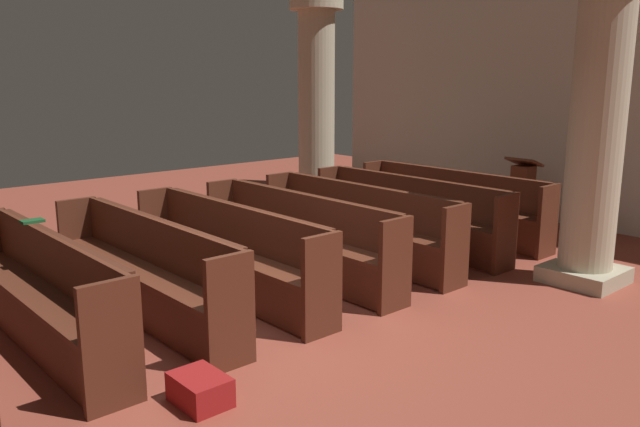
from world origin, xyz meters
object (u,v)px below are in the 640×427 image
pew_row_1 (407,211)px  pew_row_6 (39,287)px  pillar_aisle_side (598,115)px  pillar_far_side (316,102)px  pew_row_4 (227,248)px  pew_row_5 (143,266)px  hymn_book (32,221)px  pew_row_0 (451,201)px  pew_row_3 (297,233)px  pew_row_2 (357,221)px  kneeler_box_red (200,389)px  lectern (522,198)px

pew_row_1 → pew_row_6: (0.00, -4.84, 0.00)m
pillar_aisle_side → pillar_far_side: size_ratio=1.00×
pew_row_4 → pew_row_5: same height
pillar_far_side → hymn_book: size_ratio=18.13×
pew_row_4 → pew_row_6: (0.00, -1.93, 0.00)m
pew_row_0 → pew_row_3: same height
pew_row_0 → pew_row_5: (0.00, -4.84, 0.00)m
pew_row_3 → pillar_far_side: 3.54m
pillar_aisle_side → pew_row_2: bearing=-151.0°
pew_row_3 → hymn_book: size_ratio=15.70×
pew_row_0 → kneeler_box_red: size_ratio=7.20×
pew_row_4 → pillar_aisle_side: bearing=54.0°
pew_row_6 → kneeler_box_red: bearing=14.1°
pillar_far_side → pew_row_1: bearing=-9.4°
pillar_aisle_side → pew_row_6: bearing=-114.4°
pew_row_4 → pillar_far_side: (-2.30, 3.28, 1.37)m
pew_row_4 → lectern: 5.18m
pew_row_5 → pew_row_6: bearing=-90.0°
pew_row_2 → pillar_aisle_side: (2.35, 1.30, 1.37)m
pew_row_2 → lectern: lectern is taller
pew_row_5 → pillar_far_side: size_ratio=0.87×
pew_row_6 → hymn_book: size_ratio=15.70×
pew_row_4 → pew_row_5: bearing=-90.0°
pew_row_4 → pew_row_5: size_ratio=1.00×
pillar_aisle_side → kneeler_box_red: size_ratio=8.31×
pew_row_1 → kneeler_box_red: bearing=-67.1°
pew_row_0 → pew_row_4: bearing=-90.0°
pew_row_1 → pillar_aisle_side: 2.74m
pew_row_0 → pew_row_5: same height
pew_row_1 → pew_row_4: 2.90m
pew_row_2 → pew_row_5: (0.00, -2.90, 0.00)m
pew_row_2 → hymn_book: bearing=-99.7°
pew_row_4 → pillar_far_side: 4.23m
pew_row_0 → pillar_aisle_side: pillar_aisle_side is taller
pew_row_1 → pew_row_4: same height
pillar_aisle_side → hymn_book: (-2.98, -4.98, -0.92)m
pew_row_2 → pew_row_3: same height
pew_row_1 → pew_row_3: (0.00, -1.93, 0.00)m
pew_row_0 → pew_row_6: (0.00, -5.80, 0.00)m
pew_row_2 → kneeler_box_red: 3.89m
pillar_aisle_side → lectern: bearing=135.7°
pew_row_0 → pew_row_2: bearing=-90.0°
pew_row_5 → hymn_book: bearing=-128.9°
pew_row_3 → pew_row_4: 0.97m
pew_row_1 → pew_row_2: 0.97m
pew_row_0 → pew_row_4: size_ratio=1.00×
lectern → kneeler_box_red: 6.80m
pew_row_3 → kneeler_box_red: bearing=-52.8°
pew_row_6 → lectern: size_ratio=2.89×
lectern → pew_row_1: bearing=-99.4°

